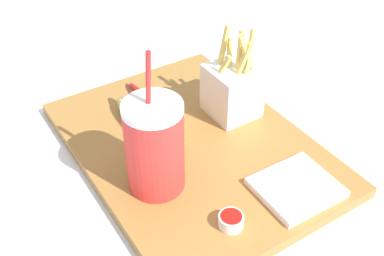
# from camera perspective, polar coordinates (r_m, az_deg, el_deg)

# --- Properties ---
(ground_plane) EXTENTS (2.40, 2.40, 0.02)m
(ground_plane) POSITION_cam_1_polar(r_m,az_deg,el_deg) (0.81, 0.00, -3.33)
(ground_plane) COLOR silver
(food_tray) EXTENTS (0.48, 0.35, 0.02)m
(food_tray) POSITION_cam_1_polar(r_m,az_deg,el_deg) (0.79, 0.00, -2.26)
(food_tray) COLOR olive
(food_tray) RESTS_ON ground_plane
(soda_cup) EXTENTS (0.08, 0.08, 0.22)m
(soda_cup) POSITION_cam_1_polar(r_m,az_deg,el_deg) (0.67, -4.52, -2.24)
(soda_cup) COLOR red
(soda_cup) RESTS_ON food_tray
(fries_basket) EXTENTS (0.09, 0.08, 0.16)m
(fries_basket) POSITION_cam_1_polar(r_m,az_deg,el_deg) (0.83, 4.88, 4.65)
(fries_basket) COLOR white
(fries_basket) RESTS_ON food_tray
(hot_dog_1) EXTENTS (0.17, 0.06, 0.07)m
(hot_dog_1) POSITION_cam_1_polar(r_m,az_deg,el_deg) (0.80, -5.23, 1.26)
(hot_dog_1) COLOR #DBB775
(hot_dog_1) RESTS_ON food_tray
(ketchup_cup_1) EXTENTS (0.03, 0.03, 0.02)m
(ketchup_cup_1) POSITION_cam_1_polar(r_m,az_deg,el_deg) (0.66, 4.72, -11.01)
(ketchup_cup_1) COLOR white
(ketchup_cup_1) RESTS_ON food_tray
(napkin_stack) EXTENTS (0.11, 0.12, 0.01)m
(napkin_stack) POSITION_cam_1_polar(r_m,az_deg,el_deg) (0.72, 12.44, -7.02)
(napkin_stack) COLOR white
(napkin_stack) RESTS_ON food_tray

